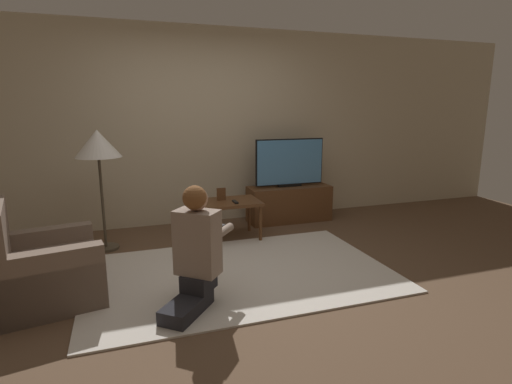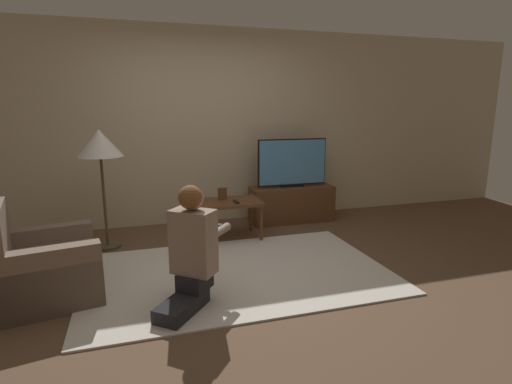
{
  "view_description": "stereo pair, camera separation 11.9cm",
  "coord_description": "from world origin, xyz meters",
  "px_view_note": "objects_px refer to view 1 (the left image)",
  "views": [
    {
      "loc": [
        -1.0,
        -3.44,
        1.57
      ],
      "look_at": [
        0.34,
        0.53,
        0.67
      ],
      "focal_mm": 28.0,
      "sensor_mm": 36.0,
      "label": 1
    },
    {
      "loc": [
        -0.89,
        -3.48,
        1.57
      ],
      "look_at": [
        0.34,
        0.53,
        0.67
      ],
      "focal_mm": 28.0,
      "sensor_mm": 36.0,
      "label": 2
    }
  ],
  "objects_px": {
    "tv": "(290,163)",
    "coffee_table": "(228,206)",
    "floor_lamp": "(98,148)",
    "person_kneeling": "(196,248)",
    "armchair": "(41,271)"
  },
  "relations": [
    {
      "from": "coffee_table",
      "to": "floor_lamp",
      "type": "height_order",
      "value": "floor_lamp"
    },
    {
      "from": "coffee_table",
      "to": "floor_lamp",
      "type": "relative_size",
      "value": 0.56
    },
    {
      "from": "person_kneeling",
      "to": "tv",
      "type": "bearing_deg",
      "value": -89.95
    },
    {
      "from": "coffee_table",
      "to": "armchair",
      "type": "height_order",
      "value": "armchair"
    },
    {
      "from": "floor_lamp",
      "to": "armchair",
      "type": "height_order",
      "value": "floor_lamp"
    },
    {
      "from": "floor_lamp",
      "to": "person_kneeling",
      "type": "distance_m",
      "value": 1.9
    },
    {
      "from": "armchair",
      "to": "coffee_table",
      "type": "bearing_deg",
      "value": -70.53
    },
    {
      "from": "armchair",
      "to": "person_kneeling",
      "type": "distance_m",
      "value": 1.28
    },
    {
      "from": "tv",
      "to": "floor_lamp",
      "type": "distance_m",
      "value": 2.46
    },
    {
      "from": "floor_lamp",
      "to": "person_kneeling",
      "type": "bearing_deg",
      "value": -65.46
    },
    {
      "from": "tv",
      "to": "floor_lamp",
      "type": "relative_size",
      "value": 0.73
    },
    {
      "from": "coffee_table",
      "to": "armchair",
      "type": "xyz_separation_m",
      "value": [
        -1.85,
        -1.09,
        -0.14
      ]
    },
    {
      "from": "tv",
      "to": "floor_lamp",
      "type": "xyz_separation_m",
      "value": [
        -2.41,
        -0.39,
        0.32
      ]
    },
    {
      "from": "tv",
      "to": "coffee_table",
      "type": "height_order",
      "value": "tv"
    },
    {
      "from": "floor_lamp",
      "to": "tv",
      "type": "bearing_deg",
      "value": 9.32
    }
  ]
}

